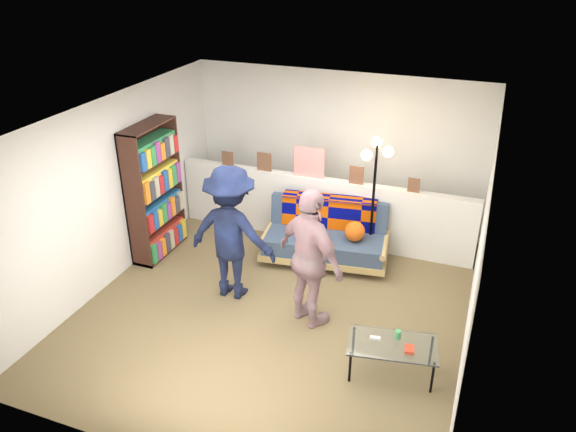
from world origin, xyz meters
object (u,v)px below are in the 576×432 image
(coffee_table, at_px, (393,346))
(person_right, at_px, (311,259))
(floor_lamp, at_px, (375,176))
(person_left, at_px, (231,233))
(bookshelf, at_px, (155,195))
(futon_sofa, at_px, (327,237))

(coffee_table, distance_m, person_right, 1.32)
(floor_lamp, height_order, person_left, floor_lamp)
(bookshelf, distance_m, person_left, 1.58)
(floor_lamp, relative_size, person_left, 1.03)
(futon_sofa, relative_size, person_left, 1.06)
(futon_sofa, height_order, coffee_table, futon_sofa)
(floor_lamp, bearing_deg, futon_sofa, -158.40)
(floor_lamp, distance_m, person_left, 2.08)
(coffee_table, bearing_deg, floor_lamp, 108.90)
(bookshelf, bearing_deg, person_left, -21.72)
(coffee_table, height_order, floor_lamp, floor_lamp)
(person_right, bearing_deg, person_left, 19.13)
(coffee_table, distance_m, floor_lamp, 2.52)
(bookshelf, height_order, person_right, bookshelf)
(futon_sofa, distance_m, bookshelf, 2.47)
(floor_lamp, bearing_deg, coffee_table, -71.10)
(coffee_table, relative_size, person_left, 0.57)
(bookshelf, height_order, person_left, bookshelf)
(person_right, bearing_deg, floor_lamp, -70.61)
(floor_lamp, height_order, person_right, floor_lamp)
(futon_sofa, relative_size, bookshelf, 0.96)
(bookshelf, relative_size, person_left, 1.10)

